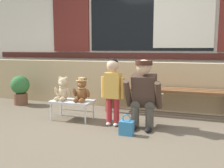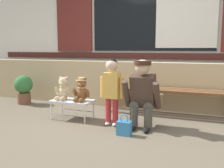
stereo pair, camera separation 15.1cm
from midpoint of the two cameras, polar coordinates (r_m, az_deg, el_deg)
The scene contains 11 objects.
ground_plane at distance 3.43m, azimuth 2.64°, elevation -10.57°, with size 60.00×60.00×0.00m, color brown.
brick_low_wall at distance 4.67m, azimuth 8.34°, elevation -0.28°, with size 7.59×0.25×0.85m, color tan.
shop_facade at distance 5.19m, azimuth 10.08°, elevation 16.47°, with size 7.74×0.26×3.73m.
wooden_bench_long at distance 4.24m, azimuth 13.15°, elevation -1.96°, with size 2.10×0.40×0.44m.
small_display_bench at distance 3.95m, azimuth -7.88°, elevation -4.14°, with size 0.64×0.36×0.30m.
teddy_bear_plain at distance 3.99m, azimuth -9.92°, elevation -1.16°, with size 0.28×0.26×0.36m.
teddy_bear_with_hat at distance 3.84m, azimuth -5.83°, elevation -1.32°, with size 0.28×0.27×0.36m.
child_standing at distance 3.53m, azimuth 1.19°, elevation -0.12°, with size 0.35×0.18×0.96m.
adult_crouching at distance 3.48m, azimuth 8.41°, elevation -2.21°, with size 0.50×0.49×0.95m.
handbag_on_ground at distance 3.25m, azimuth 4.13°, elevation -9.88°, with size 0.18×0.11×0.27m.
potted_plant at distance 5.27m, azimuth -18.63°, elevation -0.81°, with size 0.36×0.36×0.57m.
Camera 2 is at (1.11, -3.05, 1.09)m, focal length 40.32 mm.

